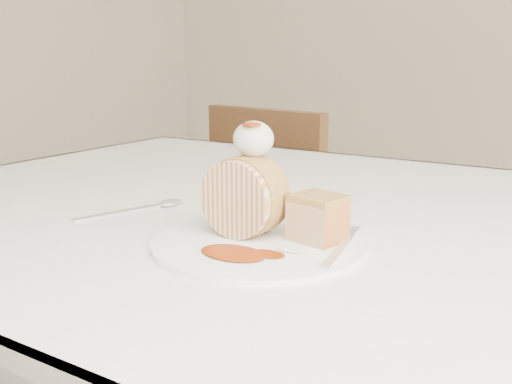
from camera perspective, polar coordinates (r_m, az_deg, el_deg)
The scene contains 10 objects.
table at distance 0.78m, azimuth 8.47°, elevation -8.64°, with size 1.40×0.90×0.75m.
chair_far at distance 1.66m, azimuth 2.98°, elevation -3.62°, with size 0.45×0.45×0.82m.
plate at distance 0.63m, azimuth 0.29°, elevation -5.05°, with size 0.24×0.24×0.01m, color white.
roulade_slice at distance 0.64m, azimuth -1.20°, elevation -0.48°, with size 0.09×0.09×0.05m, color #CCBA8E.
cake_chunk at distance 0.63m, azimuth 6.20°, elevation -2.88°, with size 0.05×0.05×0.04m, color #AB7C40.
whipped_cream at distance 0.63m, azimuth -0.25°, elevation 5.33°, with size 0.05×0.05×0.04m, color white.
caramel_drizzle at distance 0.62m, azimuth -0.46°, elevation 7.23°, with size 0.02×0.02×0.00m, color maroon.
caramel_pool at distance 0.58m, azimuth -2.31°, elevation -6.08°, with size 0.07×0.05×0.00m, color maroon, non-canonical shape.
fork at distance 0.59m, azimuth 8.13°, elevation -6.02°, with size 0.02×0.14×0.00m, color silver.
spoon at distance 0.77m, azimuth -13.67°, elevation -2.04°, with size 0.02×0.15×0.00m, color silver.
Camera 1 is at (0.28, -0.47, 0.95)m, focal length 40.00 mm.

